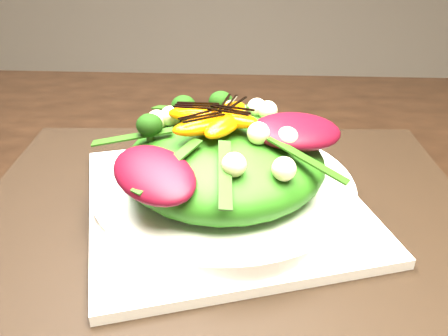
# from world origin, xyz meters

# --- Properties ---
(dining_table) EXTENTS (1.60, 0.90, 0.75)m
(dining_table) POSITION_xyz_m (0.00, 0.00, 0.73)
(dining_table) COLOR black
(dining_table) RESTS_ON floor
(placemat) EXTENTS (0.53, 0.41, 0.00)m
(placemat) POSITION_xyz_m (-0.01, -0.00, 0.75)
(placemat) COLOR black
(placemat) RESTS_ON dining_table
(plate_base) EXTENTS (0.34, 0.34, 0.01)m
(plate_base) POSITION_xyz_m (-0.01, -0.00, 0.76)
(plate_base) COLOR white
(plate_base) RESTS_ON placemat
(salad_bowl) EXTENTS (0.31, 0.31, 0.02)m
(salad_bowl) POSITION_xyz_m (-0.01, -0.00, 0.77)
(salad_bowl) COLOR white
(salad_bowl) RESTS_ON plate_base
(lettuce_mound) EXTENTS (0.22, 0.22, 0.07)m
(lettuce_mound) POSITION_xyz_m (-0.01, -0.00, 0.81)
(lettuce_mound) COLOR #2B6913
(lettuce_mound) RESTS_ON salad_bowl
(radicchio_leaf) EXTENTS (0.11, 0.09, 0.02)m
(radicchio_leaf) POSITION_xyz_m (0.06, 0.00, 0.84)
(radicchio_leaf) COLOR #4A0714
(radicchio_leaf) RESTS_ON lettuce_mound
(orange_segment) EXTENTS (0.06, 0.05, 0.02)m
(orange_segment) POSITION_xyz_m (-0.01, 0.03, 0.85)
(orange_segment) COLOR orange
(orange_segment) RESTS_ON lettuce_mound
(broccoli_floret) EXTENTS (0.04, 0.04, 0.04)m
(broccoli_floret) POSITION_xyz_m (-0.05, 0.02, 0.85)
(broccoli_floret) COLOR black
(broccoli_floret) RESTS_ON lettuce_mound
(macadamia_nut) EXTENTS (0.03, 0.03, 0.02)m
(macadamia_nut) POSITION_xyz_m (0.03, -0.06, 0.84)
(macadamia_nut) COLOR #C8B68D
(macadamia_nut) RESTS_ON lettuce_mound
(balsamic_drizzle) EXTENTS (0.05, 0.02, 0.00)m
(balsamic_drizzle) POSITION_xyz_m (-0.01, 0.03, 0.85)
(balsamic_drizzle) COLOR black
(balsamic_drizzle) RESTS_ON orange_segment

